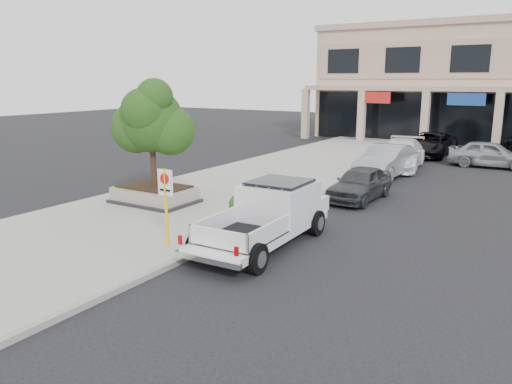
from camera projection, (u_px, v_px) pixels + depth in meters
ground at (262, 254)px, 14.55m from camera, size 120.00×120.00×0.00m
sidewalk at (226, 191)px, 22.33m from camera, size 8.00×52.00×0.15m
curb at (306, 203)px, 20.30m from camera, size 0.20×52.00×0.15m
planter at (155, 194)px, 19.97m from camera, size 3.20×2.20×0.68m
planter_tree at (157, 120)px, 19.38m from camera, size 2.90×2.55×4.00m
no_parking_sign at (166, 197)px, 14.53m from camera, size 0.55×0.09×2.30m
hedge at (244, 205)px, 17.69m from camera, size 1.10×0.99×0.93m
pickup_truck at (262, 217)px, 15.00m from camera, size 2.34×5.98×1.86m
curb_car_a at (360, 183)px, 20.95m from camera, size 1.81×4.19×1.41m
curb_car_b at (386, 161)px, 25.87m from camera, size 2.03×5.13×1.66m
curb_car_c at (400, 154)px, 28.31m from camera, size 3.02×5.93×1.65m
curb_car_d at (429, 144)px, 33.04m from camera, size 2.79×5.73×1.57m
lot_car_a at (490, 154)px, 28.74m from camera, size 4.56×1.91×1.54m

